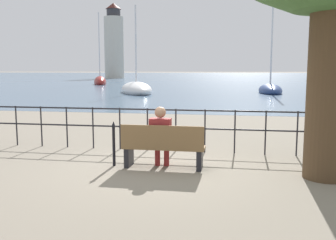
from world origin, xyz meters
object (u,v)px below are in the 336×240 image
park_bench (163,148)px  harbor_lighthouse (114,44)px  sailboat_3 (136,90)px  sailboat_1 (270,90)px  seated_person_left (161,134)px  sailboat_4 (100,82)px  closed_umbrella (114,141)px

park_bench → harbor_lighthouse: bearing=108.8°
park_bench → sailboat_3: (-7.10, 24.55, -0.13)m
park_bench → sailboat_1: bearing=80.5°
harbor_lighthouse → park_bench: bearing=-71.2°
seated_person_left → harbor_lighthouse: size_ratio=0.07×
park_bench → sailboat_4: bearing=111.9°
sailboat_4 → closed_umbrella: bearing=-91.8°
harbor_lighthouse → sailboat_3: bearing=-70.1°
sailboat_4 → harbor_lighthouse: size_ratio=0.57×
closed_umbrella → harbor_lighthouse: size_ratio=0.05×
seated_person_left → harbor_lighthouse: (-27.99, 82.36, 7.76)m
sailboat_3 → park_bench: bearing=-95.8°
sailboat_1 → sailboat_3: bearing=-171.9°
seated_person_left → closed_umbrella: size_ratio=1.34×
seated_person_left → sailboat_1: size_ratio=0.14×
sailboat_4 → sailboat_3: bearing=-83.6°
seated_person_left → closed_umbrella: 1.00m
closed_umbrella → park_bench: bearing=-1.5°
park_bench → sailboat_3: bearing=106.1°
sailboat_3 → harbor_lighthouse: harbor_lighthouse is taller
closed_umbrella → sailboat_1: sailboat_1 is taller
park_bench → seated_person_left: bearing=131.5°
park_bench → closed_umbrella: closed_umbrella is taller
sailboat_1 → harbor_lighthouse: bearing=119.0°
seated_person_left → harbor_lighthouse: 87.33m
seated_person_left → harbor_lighthouse: bearing=108.8°
park_bench → closed_umbrella: 1.05m
seated_person_left → sailboat_4: (-17.20, 42.94, -0.31)m
park_bench → harbor_lighthouse: (-28.06, 82.43, 8.03)m
park_bench → sailboat_1: sailboat_1 is taller
sailboat_1 → seated_person_left: bearing=-100.8°
seated_person_left → sailboat_1: 26.73m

